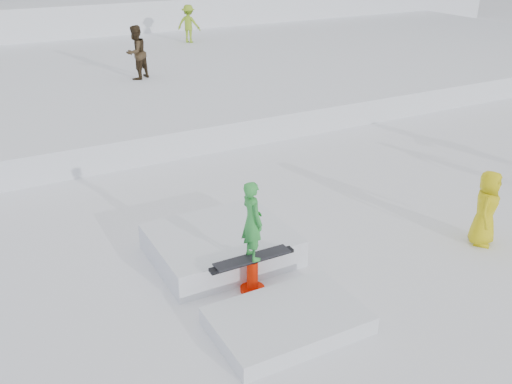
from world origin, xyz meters
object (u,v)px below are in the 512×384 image
jib_rail_feature (238,261)px  spectator_yellow (486,208)px  walker_olive (136,53)px  walker_ygreen (189,24)px

jib_rail_feature → spectator_yellow: bearing=-14.7°
spectator_yellow → jib_rail_feature: jib_rail_feature is taller
walker_olive → walker_ygreen: (4.51, 6.01, -0.08)m
jib_rail_feature → walker_ygreen: bearing=70.3°
walker_ygreen → spectator_yellow: (-1.71, -19.72, -0.89)m
walker_olive → jib_rail_feature: walker_olive is taller
walker_ygreen → spectator_yellow: walker_ygreen is taller
walker_olive → spectator_yellow: bearing=68.6°
walker_ygreen → spectator_yellow: 19.82m
walker_olive → jib_rail_feature: bearing=47.4°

